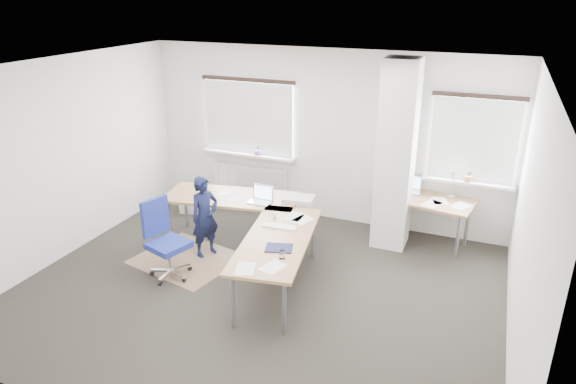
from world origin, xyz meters
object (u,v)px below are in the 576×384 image
at_px(desk_main, 256,218).
at_px(task_chair, 168,256).
at_px(desk_side, 425,201).
at_px(person, 205,217).

bearing_deg(desk_main, task_chair, -150.39).
xyz_separation_m(desk_side, person, (-2.85, -1.58, -0.09)).
distance_m(desk_main, desk_side, 2.56).
xyz_separation_m(task_chair, person, (0.17, 0.71, 0.30)).
bearing_deg(desk_side, person, -141.03).
height_order(desk_main, desk_side, desk_side).
bearing_deg(desk_main, person, 175.35).
relative_size(desk_main, person, 2.33).
bearing_deg(task_chair, desk_main, 56.31).
distance_m(task_chair, person, 0.79).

